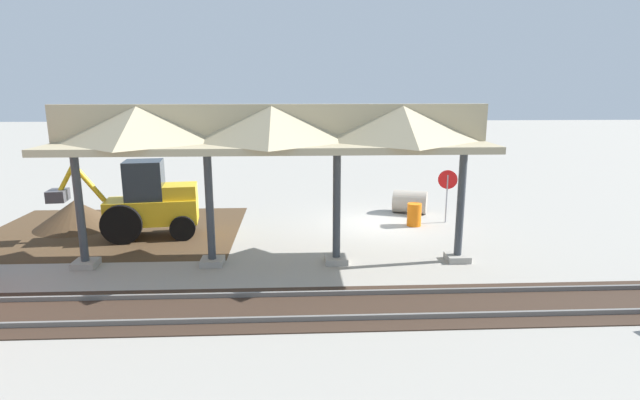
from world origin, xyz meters
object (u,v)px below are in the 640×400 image
Objects in this scene: stop_sign at (447,185)px; traffic_barrel at (414,215)px; concrete_pipe at (410,202)px; backhoe at (148,203)px.

stop_sign reaches higher than traffic_barrel.
backhoe is at bearing 16.37° from concrete_pipe.
traffic_barrel is (1.40, 0.42, -1.09)m from stop_sign.
backhoe is 5.69× the size of traffic_barrel.
concrete_pipe is (-10.31, -3.03, -0.78)m from backhoe.
stop_sign reaches higher than concrete_pipe.
traffic_barrel is at bearing -174.27° from backhoe.
concrete_pipe is at bearing -163.63° from backhoe.
traffic_barrel is at bearing 16.82° from stop_sign.
traffic_barrel is (-10.02, -1.01, -0.82)m from backhoe.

